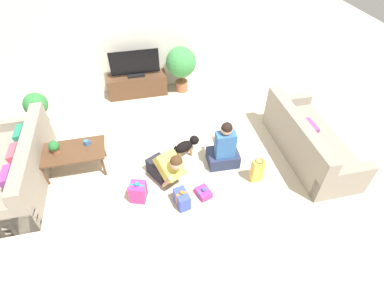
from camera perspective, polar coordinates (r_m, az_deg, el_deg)
name	(u,v)px	position (r m, az deg, el deg)	size (l,w,h in m)	color
ground_plane	(171,165)	(5.23, -4.08, -4.06)	(16.00, 16.00, 0.00)	beige
wall_back	(146,32)	(6.69, -8.67, 20.37)	(8.40, 0.06, 2.60)	white
sofa_left	(19,169)	(5.50, -30.14, -4.17)	(0.88, 2.06, 0.82)	gray
sofa_right	(308,142)	(5.60, 21.22, 0.38)	(0.88, 2.06, 0.82)	gray
coffee_table	(73,153)	(5.24, -21.80, -1.56)	(1.03, 0.58, 0.44)	brown
tv_console	(138,85)	(6.91, -10.30, 11.01)	(1.27, 0.40, 0.47)	brown
tv	(135,65)	(6.67, -10.83, 14.56)	(1.04, 0.20, 0.58)	black
potted_plant_corner_left	(37,107)	(6.35, -27.50, 6.33)	(0.44, 0.44, 0.78)	#A36042
potted_plant_back_right	(181,64)	(6.74, -2.10, 15.03)	(0.65, 0.65, 1.03)	#A36042
person_kneeling	(167,167)	(4.74, -4.81, -4.40)	(0.62, 0.78, 0.76)	#23232D
person_sitting	(224,149)	(5.04, 6.12, -1.03)	(0.54, 0.49, 0.93)	#283351
dog	(187,145)	(5.24, -0.99, -0.23)	(0.55, 0.30, 0.36)	black
gift_box_a	(182,199)	(4.58, -1.93, -10.42)	(0.23, 0.32, 0.32)	#3D51BC
gift_box_b	(138,192)	(4.70, -10.24, -8.91)	(0.29, 0.29, 0.38)	#CC3389
gift_box_c	(204,193)	(4.76, 2.21, -9.24)	(0.26, 0.30, 0.17)	#CC3389
gift_bag_a	(257,171)	(4.94, 12.31, -4.97)	(0.20, 0.14, 0.46)	#E5B74C
mug	(87,143)	(5.20, -19.42, 0.25)	(0.12, 0.08, 0.09)	#386BAD
tabletop_plant	(54,147)	(5.20, -24.77, -0.47)	(0.17, 0.17, 0.22)	#A36042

